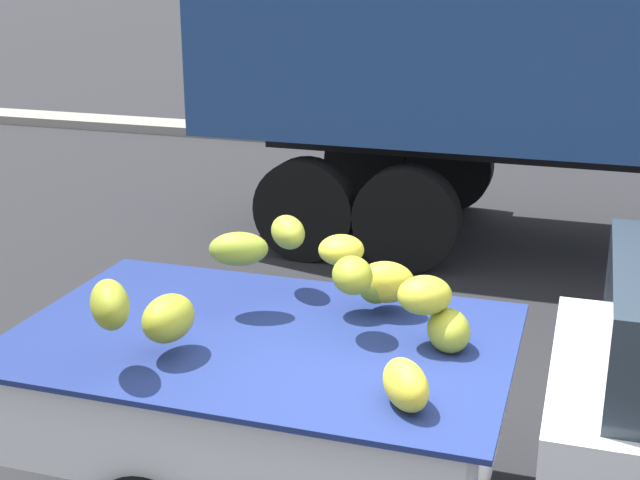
# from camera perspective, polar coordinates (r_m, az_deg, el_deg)

# --- Properties ---
(curb_strip) EXTENTS (80.00, 0.80, 0.16)m
(curb_strip) POSITION_cam_1_polar(r_m,az_deg,el_deg) (14.48, 14.99, 5.65)
(curb_strip) COLOR gray
(curb_strip) RESTS_ON ground
(pickup_truck) EXTENTS (4.79, 1.82, 1.70)m
(pickup_truck) POSITION_cam_1_polar(r_m,az_deg,el_deg) (4.58, 19.20, -11.13)
(pickup_truck) COLOR white
(pickup_truck) RESTS_ON ground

